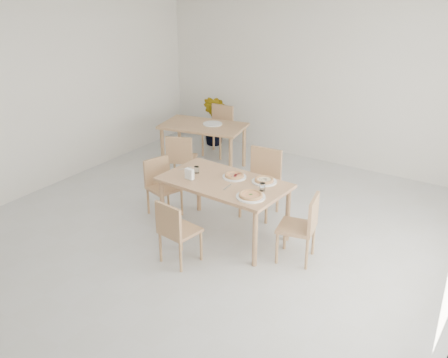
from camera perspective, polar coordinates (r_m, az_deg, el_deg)
The scene contains 21 objects.
main_table at distance 6.43m, azimuth 0.00°, elevation -0.88°, with size 1.59×0.95×0.75m.
chair_south at distance 5.96m, azimuth -5.31°, elevation -5.39°, with size 0.44×0.44×0.78m.
chair_north at distance 7.10m, azimuth 4.18°, elevation 0.20°, with size 0.49×0.49×0.91m.
chair_west at distance 7.15m, azimuth -6.87°, elevation -0.38°, with size 0.48×0.48×0.78m.
chair_east at distance 6.05m, azimuth 8.63°, elevation -4.85°, with size 0.48×0.48×0.82m.
plate_margherita at distance 5.98m, azimuth 2.93°, elevation -1.94°, with size 0.34×0.34×0.02m, color white.
plate_mushroom at distance 6.38m, azimuth 4.39°, elevation -0.28°, with size 0.30×0.30×0.02m, color white.
plate_pepperoni at distance 6.50m, azimuth 1.13°, elevation 0.23°, with size 0.30×0.30×0.02m, color white.
pizza_margherita at distance 5.97m, azimuth 2.93°, elevation -1.74°, with size 0.35×0.35×0.03m.
pizza_mushroom at distance 6.37m, azimuth 4.40°, elevation -0.09°, with size 0.26×0.26×0.03m.
pizza_pepperoni at distance 6.49m, azimuth 1.13°, elevation 0.42°, with size 0.29×0.29×0.03m.
tumbler_a at distance 6.15m, azimuth 4.20°, elevation -0.85°, with size 0.07×0.07×0.09m, color white.
tumbler_b at distance 6.63m, azimuth -3.00°, elevation 1.01°, with size 0.06×0.06×0.08m, color white.
napkin_holder at distance 6.43m, azimuth -3.77°, elevation 0.49°, with size 0.13×0.08×0.14m.
fork_a at distance 6.79m, azimuth -4.20°, elevation 1.16°, with size 0.02×0.19×0.01m, color silver.
fork_b at distance 6.23m, azimuth 0.37°, elevation -0.89°, with size 0.02×0.20×0.01m, color silver.
second_table at distance 8.59m, azimuth -2.27°, elevation 5.32°, with size 1.47×1.02×0.75m.
chair_back_s at distance 8.00m, azimuth -4.71°, elevation 2.48°, with size 0.53×0.53×0.81m.
chair_back_n at distance 9.30m, azimuth -0.51°, elevation 5.74°, with size 0.44×0.44×0.87m.
plate_empty at distance 8.58m, azimuth -1.26°, elevation 6.02°, with size 0.31×0.31×0.02m, color white.
potted_plant at distance 9.72m, azimuth -0.91°, elevation 6.40°, with size 0.53×0.43×0.96m, color #28651E.
Camera 1 is at (3.35, -4.53, 3.30)m, focal length 42.00 mm.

